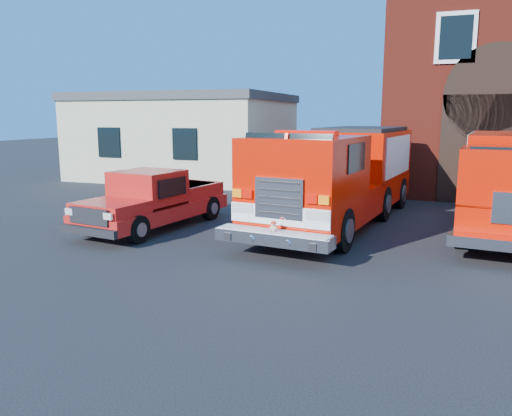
% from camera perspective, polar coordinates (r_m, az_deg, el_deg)
% --- Properties ---
extents(ground, '(100.00, 100.00, 0.00)m').
position_cam_1_polar(ground, '(12.05, 1.92, -5.10)').
color(ground, black).
rests_on(ground, ground).
extents(side_building, '(10.20, 8.20, 4.35)m').
position_cam_1_polar(side_building, '(27.14, -7.96, 8.23)').
color(side_building, beige).
rests_on(side_building, ground).
extents(fire_engine, '(3.83, 9.62, 2.88)m').
position_cam_1_polar(fire_engine, '(15.26, 9.64, 3.78)').
color(fire_engine, black).
rests_on(fire_engine, ground).
extents(pickup_truck, '(2.62, 5.41, 1.70)m').
position_cam_1_polar(pickup_truck, '(14.85, -11.55, 0.85)').
color(pickup_truck, black).
rests_on(pickup_truck, ground).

